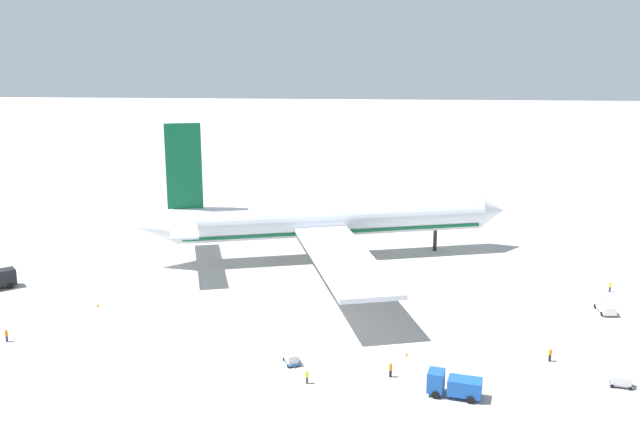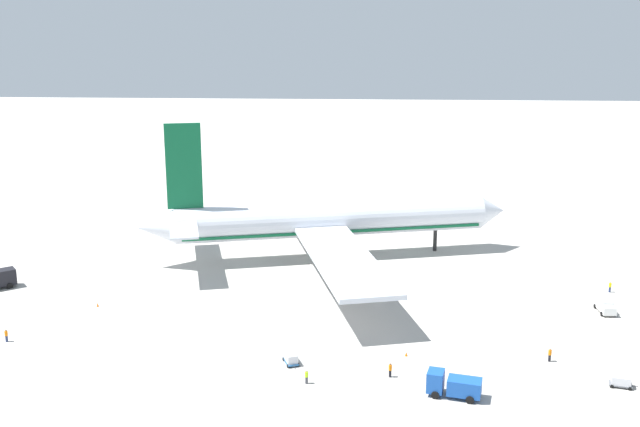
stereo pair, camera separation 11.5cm
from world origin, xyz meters
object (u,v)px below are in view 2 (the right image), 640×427
at_px(ground_worker_3, 550,355).
at_px(ground_worker_4, 307,377).
at_px(ground_worker_1, 610,287).
at_px(airliner, 325,220).
at_px(traffic_cone_2, 98,305).
at_px(traffic_cone_1, 406,354).
at_px(ground_worker_5, 390,370).
at_px(baggage_cart_0, 291,358).
at_px(service_truck_2, 453,385).
at_px(ground_worker_2, 6,335).
at_px(traffic_cone_0, 221,208).
at_px(service_van, 605,305).
at_px(baggage_cart_1, 621,381).

distance_m(ground_worker_3, ground_worker_4, 30.43).
bearing_deg(ground_worker_1, airliner, 161.31).
bearing_deg(traffic_cone_2, ground_worker_3, -13.18).
bearing_deg(ground_worker_4, traffic_cone_2, 145.67).
bearing_deg(traffic_cone_1, ground_worker_3, -1.22).
bearing_deg(ground_worker_5, baggage_cart_0, 166.59).
relative_size(airliner, traffic_cone_2, 138.96).
height_order(service_truck_2, traffic_cone_2, service_truck_2).
relative_size(ground_worker_2, traffic_cone_1, 3.10).
distance_m(ground_worker_3, ground_worker_5, 20.49).
xyz_separation_m(ground_worker_2, traffic_cone_1, (52.04, -1.01, -0.59)).
bearing_deg(traffic_cone_2, ground_worker_1, 8.29).
height_order(ground_worker_1, ground_worker_2, ground_worker_2).
xyz_separation_m(baggage_cart_0, ground_worker_4, (2.36, -5.15, 0.10)).
relative_size(ground_worker_1, traffic_cone_0, 3.08).
height_order(airliner, ground_worker_3, airliner).
relative_size(service_van, ground_worker_2, 2.73).
relative_size(baggage_cart_1, ground_worker_4, 1.90).
bearing_deg(ground_worker_4, service_van, 31.31).
xyz_separation_m(airliner, traffic_cone_2, (-32.01, -26.57, -6.60)).
relative_size(airliner, baggage_cart_1, 23.84).
relative_size(ground_worker_4, traffic_cone_1, 3.06).
relative_size(service_van, ground_worker_5, 2.64).
relative_size(ground_worker_5, traffic_cone_2, 3.21).
bearing_deg(traffic_cone_0, ground_worker_3, -53.62).
relative_size(airliner, baggage_cart_0, 22.95).
xyz_separation_m(service_van, ground_worker_5, (-31.50, -22.77, -0.13)).
bearing_deg(ground_worker_3, airliner, 126.27).
distance_m(airliner, traffic_cone_2, 42.13).
height_order(service_truck_2, service_van, service_truck_2).
bearing_deg(traffic_cone_2, baggage_cart_0, -29.53).
bearing_deg(ground_worker_2, traffic_cone_0, 79.48).
xyz_separation_m(ground_worker_4, ground_worker_5, (9.68, 2.28, 0.04)).
relative_size(ground_worker_5, traffic_cone_1, 3.21).
distance_m(airliner, ground_worker_4, 49.34).
relative_size(ground_worker_5, traffic_cone_0, 3.21).
distance_m(ground_worker_4, ground_worker_5, 9.95).
height_order(baggage_cart_0, ground_worker_3, ground_worker_3).
distance_m(traffic_cone_0, traffic_cone_1, 84.51).
distance_m(ground_worker_3, traffic_cone_1, 17.57).
bearing_deg(ground_worker_1, baggage_cart_1, -104.83).
bearing_deg(service_van, ground_worker_3, -124.37).
relative_size(ground_worker_2, ground_worker_4, 1.01).
bearing_deg(traffic_cone_0, traffic_cone_1, -63.09).
xyz_separation_m(service_truck_2, baggage_cart_0, (-18.89, 7.22, -0.67)).
bearing_deg(service_van, ground_worker_5, -144.14).
distance_m(ground_worker_4, traffic_cone_2, 39.71).
relative_size(service_truck_2, service_van, 1.35).
relative_size(airliner, service_van, 16.40).
distance_m(service_truck_2, ground_worker_5, 8.13).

